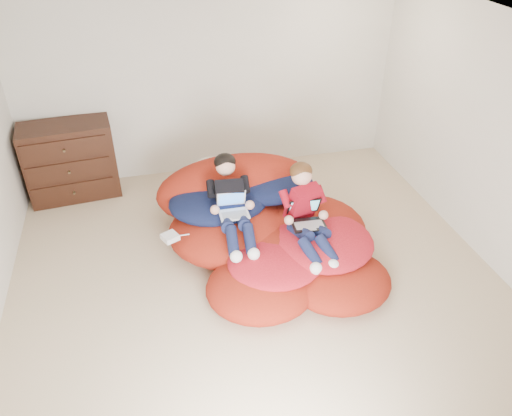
# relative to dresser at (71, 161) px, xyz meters

# --- Properties ---
(room_shell) EXTENTS (5.10, 5.10, 2.77)m
(room_shell) POSITION_rel_dresser_xyz_m (1.89, -2.21, -0.27)
(room_shell) COLOR tan
(room_shell) RESTS_ON ground
(dresser) EXTENTS (1.14, 0.66, 0.99)m
(dresser) POSITION_rel_dresser_xyz_m (0.00, 0.00, 0.00)
(dresser) COLOR #32180E
(dresser) RESTS_ON ground
(beanbag_pile) EXTENTS (2.28, 2.44, 0.87)m
(beanbag_pile) POSITION_rel_dresser_xyz_m (2.11, -1.67, -0.21)
(beanbag_pile) COLOR #A32212
(beanbag_pile) RESTS_ON ground
(cream_pillow) EXTENTS (0.40, 0.25, 0.25)m
(cream_pillow) POSITION_rel_dresser_xyz_m (1.66, -0.83, 0.13)
(cream_pillow) COLOR beige
(cream_pillow) RESTS_ON beanbag_pile
(older_boy) EXTENTS (0.34, 1.11, 0.70)m
(older_boy) POSITION_rel_dresser_xyz_m (1.75, -1.66, 0.19)
(older_boy) COLOR black
(older_boy) RESTS_ON beanbag_pile
(younger_boy) EXTENTS (0.40, 1.00, 0.77)m
(younger_boy) POSITION_rel_dresser_xyz_m (2.48, -2.00, 0.16)
(younger_boy) COLOR maroon
(younger_boy) RESTS_ON beanbag_pile
(laptop_white) EXTENTS (0.31, 0.29, 0.22)m
(laptop_white) POSITION_rel_dresser_xyz_m (1.75, -1.74, 0.13)
(laptop_white) COLOR silver
(laptop_white) RESTS_ON older_boy
(laptop_black) EXTENTS (0.36, 0.37, 0.24)m
(laptop_black) POSITION_rel_dresser_xyz_m (2.48, -2.01, 0.07)
(laptop_black) COLOR black
(laptop_black) RESTS_ON younger_boy
(power_adapter) EXTENTS (0.20, 0.20, 0.06)m
(power_adapter) POSITION_rel_dresser_xyz_m (1.07, -1.82, -0.07)
(power_adapter) COLOR silver
(power_adapter) RESTS_ON beanbag_pile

